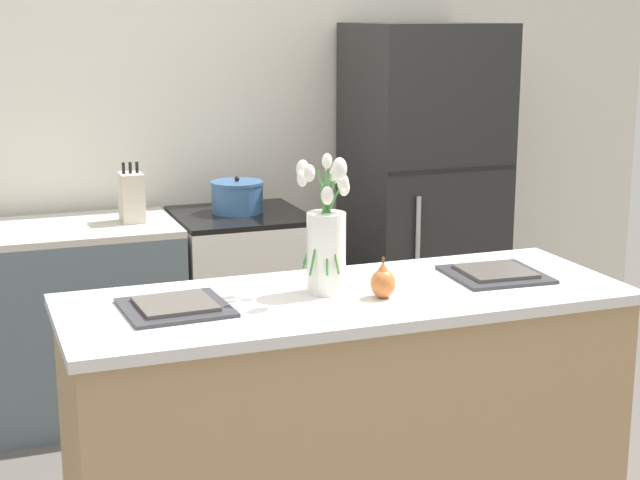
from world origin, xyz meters
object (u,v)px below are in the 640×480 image
(refrigerator, at_px, (422,202))
(knife_block, at_px, (132,197))
(plate_setting_right, at_px, (495,273))
(cooking_pot, at_px, (237,197))
(stove_range, at_px, (242,305))
(flower_vase, at_px, (326,241))
(plate_setting_left, at_px, (175,306))
(pear_figurine, at_px, (383,282))

(refrigerator, xyz_separation_m, knife_block, (-1.46, -0.01, 0.12))
(plate_setting_right, xyz_separation_m, knife_block, (-0.95, 1.57, 0.05))
(cooking_pot, bearing_deg, stove_range, -84.40)
(flower_vase, height_order, plate_setting_right, flower_vase)
(plate_setting_left, bearing_deg, cooking_pot, 68.19)
(flower_vase, bearing_deg, plate_setting_right, -1.46)
(flower_vase, xyz_separation_m, pear_figurine, (0.14, -0.12, -0.12))
(stove_range, relative_size, flower_vase, 2.02)
(cooking_pot, bearing_deg, pear_figurine, -90.35)
(knife_block, bearing_deg, plate_setting_left, -95.13)
(pear_figurine, height_order, plate_setting_left, pear_figurine)
(pear_figurine, bearing_deg, plate_setting_right, 12.38)
(pear_figurine, height_order, knife_block, knife_block)
(refrigerator, xyz_separation_m, pear_figurine, (-0.96, -1.68, 0.12))
(stove_range, bearing_deg, plate_setting_right, -74.20)
(knife_block, bearing_deg, plate_setting_right, -58.71)
(stove_range, relative_size, refrigerator, 0.51)
(plate_setting_right, relative_size, knife_block, 1.20)
(pear_figurine, xyz_separation_m, knife_block, (-0.49, 1.67, 0.01))
(refrigerator, height_order, plate_setting_right, refrigerator)
(pear_figurine, distance_m, plate_setting_left, 0.64)
(flower_vase, bearing_deg, plate_setting_left, -178.20)
(stove_range, relative_size, knife_block, 3.31)
(plate_setting_left, height_order, plate_setting_right, same)
(cooking_pot, bearing_deg, plate_setting_right, -74.39)
(pear_figurine, relative_size, plate_setting_right, 0.40)
(flower_vase, relative_size, pear_figurine, 3.40)
(plate_setting_left, height_order, knife_block, knife_block)
(refrigerator, relative_size, plate_setting_left, 5.47)
(flower_vase, distance_m, plate_setting_right, 0.62)
(cooking_pot, relative_size, knife_block, 0.93)
(plate_setting_left, xyz_separation_m, plate_setting_right, (1.09, 0.00, 0.00))
(refrigerator, relative_size, knife_block, 6.54)
(plate_setting_right, bearing_deg, refrigerator, 72.28)
(plate_setting_left, distance_m, cooking_pot, 1.73)
(pear_figurine, distance_m, plate_setting_right, 0.47)
(stove_range, height_order, plate_setting_right, plate_setting_right)
(refrigerator, height_order, plate_setting_left, refrigerator)
(plate_setting_left, bearing_deg, plate_setting_right, 0.00)
(refrigerator, xyz_separation_m, flower_vase, (-1.11, -1.56, 0.23))
(refrigerator, relative_size, flower_vase, 3.99)
(pear_figurine, bearing_deg, stove_range, 89.54)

